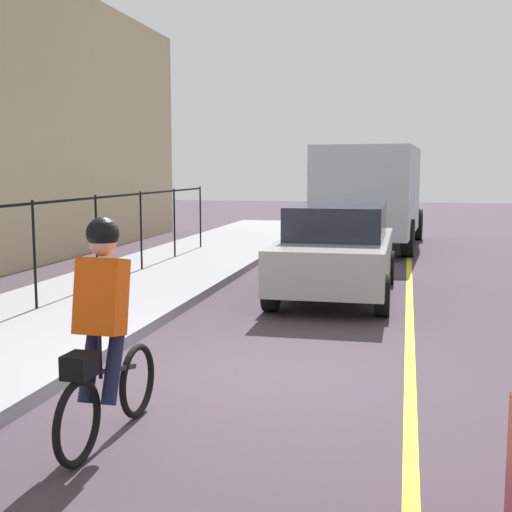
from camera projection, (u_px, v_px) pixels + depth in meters
ground_plane at (258, 375)px, 7.32m from camera, size 80.00×80.00×0.00m
lane_line_centre at (410, 385)px, 6.98m from camera, size 36.00×0.12×0.01m
cyclist_lead at (104, 332)px, 5.39m from camera, size 1.71×0.37×1.83m
parked_sedan_rear at (337, 249)px, 11.83m from camera, size 4.40×1.92×1.58m
box_truck_background at (373, 193)px, 19.08m from camera, size 6.85×2.88×2.78m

